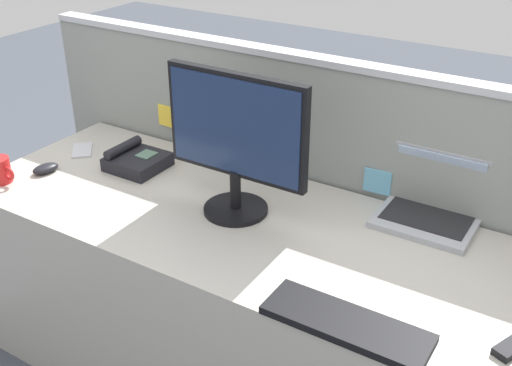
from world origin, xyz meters
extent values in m
cube|color=#ADA89E|center=(0.00, 0.00, 0.36)|extent=(2.03, 0.73, 0.73)
cube|color=gray|center=(0.00, 0.41, 0.58)|extent=(2.37, 0.06, 1.15)
cube|color=#B7BAC1|center=(0.00, 0.41, 1.17)|extent=(2.37, 0.07, 0.02)
cube|color=yellow|center=(-0.63, 0.37, 0.83)|extent=(0.09, 0.01, 0.09)
cube|color=#66ADD1|center=(0.29, 0.37, 0.79)|extent=(0.10, 0.01, 0.09)
cylinder|color=black|center=(-0.07, 0.04, 0.73)|extent=(0.21, 0.21, 0.02)
cylinder|color=black|center=(-0.07, 0.04, 0.81)|extent=(0.04, 0.04, 0.13)
cube|color=black|center=(-0.07, 0.05, 1.03)|extent=(0.50, 0.03, 0.34)
cube|color=#19284C|center=(-0.07, 0.03, 1.03)|extent=(0.47, 0.01, 0.31)
cube|color=#9EA0A8|center=(0.49, 0.30, 0.74)|extent=(0.31, 0.26, 0.02)
cube|color=black|center=(0.49, 0.31, 0.75)|extent=(0.27, 0.19, 0.00)
cube|color=#9EA0A8|center=(0.49, 0.40, 0.85)|extent=(0.31, 0.06, 0.21)
cube|color=#9EB2D1|center=(0.49, 0.39, 0.85)|extent=(0.29, 0.05, 0.19)
cube|color=black|center=(-0.56, 0.11, 0.75)|extent=(0.20, 0.19, 0.05)
cube|color=#4C6B5B|center=(-0.54, 0.14, 0.78)|extent=(0.06, 0.07, 0.01)
cylinder|color=black|center=(-0.63, 0.11, 0.79)|extent=(0.04, 0.17, 0.04)
cube|color=black|center=(0.48, -0.30, 0.74)|extent=(0.43, 0.14, 0.02)
ellipsoid|color=black|center=(-0.83, -0.10, 0.74)|extent=(0.08, 0.11, 0.03)
cube|color=#B7BAC1|center=(-0.85, 0.10, 0.73)|extent=(0.14, 0.15, 0.01)
torus|color=red|center=(-0.86, -0.24, 0.77)|extent=(0.05, 0.01, 0.05)
camera|label=1|loc=(0.94, -1.46, 1.78)|focal=43.94mm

